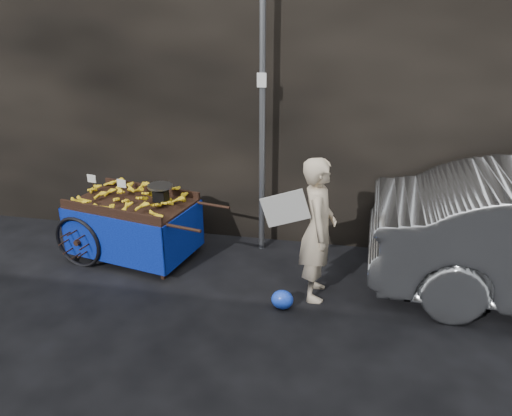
# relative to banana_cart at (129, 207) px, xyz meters

# --- Properties ---
(ground) EXTENTS (80.00, 80.00, 0.00)m
(ground) POSITION_rel_banana_cart_xyz_m (1.43, -0.73, -0.73)
(ground) COLOR black
(ground) RESTS_ON ground
(building_wall) EXTENTS (13.50, 2.00, 5.00)m
(building_wall) POSITION_rel_banana_cart_xyz_m (1.82, 1.87, 1.77)
(building_wall) COLOR black
(building_wall) RESTS_ON ground
(street_pole) EXTENTS (0.12, 0.10, 4.00)m
(street_pole) POSITION_rel_banana_cart_xyz_m (1.73, 0.57, 1.27)
(street_pole) COLOR slate
(street_pole) RESTS_ON ground
(banana_cart) EXTENTS (2.34, 1.39, 1.19)m
(banana_cart) POSITION_rel_banana_cart_xyz_m (0.00, 0.00, 0.00)
(banana_cart) COLOR black
(banana_cart) RESTS_ON ground
(vendor) EXTENTS (0.89, 0.66, 1.74)m
(vendor) POSITION_rel_banana_cart_xyz_m (2.60, -0.52, 0.14)
(vendor) COLOR #C8B495
(vendor) RESTS_ON ground
(plastic_bag) EXTENTS (0.26, 0.21, 0.23)m
(plastic_bag) POSITION_rel_banana_cart_xyz_m (2.25, -0.90, -0.62)
(plastic_bag) COLOR blue
(plastic_bag) RESTS_ON ground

